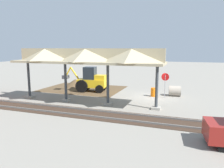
{
  "coord_description": "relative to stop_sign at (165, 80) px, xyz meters",
  "views": [
    {
      "loc": [
        -3.38,
        21.44,
        4.94
      ],
      "look_at": [
        3.35,
        2.49,
        1.6
      ],
      "focal_mm": 35.0,
      "sensor_mm": 36.0,
      "label": 1
    }
  ],
  "objects": [
    {
      "name": "traffic_barrel",
      "position": [
        1.14,
        -0.22,
        -1.35
      ],
      "size": [
        0.56,
        0.56,
        0.9
      ],
      "primitive_type": "cylinder",
      "color": "orange",
      "rests_on": "ground"
    },
    {
      "name": "dirt_work_zone",
      "position": [
        9.91,
        -1.62,
        -1.79
      ],
      "size": [
        9.44,
        7.0,
        0.01
      ],
      "primitive_type": "cube",
      "color": "brown",
      "rests_on": "ground"
    },
    {
      "name": "dirt_mound",
      "position": [
        11.63,
        -2.79,
        -1.8
      ],
      "size": [
        5.83,
        5.83,
        1.89
      ],
      "primitive_type": "cone",
      "color": "brown",
      "rests_on": "ground"
    },
    {
      "name": "ground_plane",
      "position": [
        1.2,
        0.43,
        -1.8
      ],
      "size": [
        120.0,
        120.0,
        0.0
      ],
      "primitive_type": "plane",
      "color": "gray"
    },
    {
      "name": "stop_sign",
      "position": [
        0.0,
        0.0,
        0.0
      ],
      "size": [
        0.76,
        0.1,
        2.49
      ],
      "color": "gray",
      "rests_on": "ground"
    },
    {
      "name": "concrete_pipe",
      "position": [
        -0.9,
        -1.21,
        -1.27
      ],
      "size": [
        1.27,
        1.17,
        1.06
      ],
      "color": "#9E9384",
      "rests_on": "ground"
    },
    {
      "name": "platform_canopy",
      "position": [
        6.47,
        4.48,
        2.37
      ],
      "size": [
        13.75,
        3.2,
        4.9
      ],
      "color": "#9E998E",
      "rests_on": "ground"
    },
    {
      "name": "rail_tracks",
      "position": [
        1.2,
        7.44,
        -1.77
      ],
      "size": [
        60.0,
        2.58,
        0.15
      ],
      "color": "slate",
      "rests_on": "ground"
    },
    {
      "name": "backhoe",
      "position": [
        8.33,
        -0.43,
        -0.53
      ],
      "size": [
        5.16,
        2.05,
        2.82
      ],
      "color": "yellow",
      "rests_on": "ground"
    }
  ]
}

